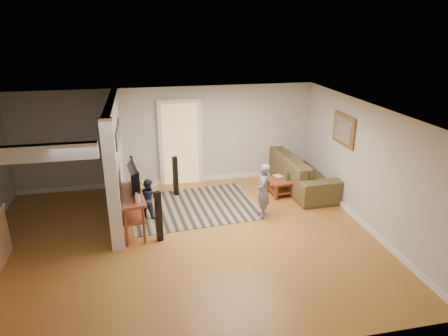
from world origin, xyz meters
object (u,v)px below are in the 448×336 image
(sofa, at_px, (300,184))
(coffee_table, at_px, (290,181))
(speaker_left, at_px, (159,217))
(speaker_right, at_px, (175,176))
(tv_console, at_px, (131,197))
(toy_basket, at_px, (148,189))
(toddler, at_px, (149,216))
(child, at_px, (262,216))

(sofa, distance_m, coffee_table, 0.76)
(speaker_left, bearing_deg, speaker_right, 51.47)
(tv_console, xyz_separation_m, speaker_left, (0.51, -0.49, -0.23))
(sofa, height_order, tv_console, tv_console)
(tv_console, height_order, toy_basket, tv_console)
(sofa, xyz_separation_m, tv_console, (-4.23, -1.62, 0.74))
(sofa, relative_size, toddler, 3.31)
(tv_console, bearing_deg, toddler, 52.23)
(speaker_right, xyz_separation_m, child, (1.73, -1.50, -0.49))
(child, xyz_separation_m, toddler, (-2.41, 0.48, 0.00))
(speaker_left, relative_size, child, 0.86)
(toddler, bearing_deg, toy_basket, -50.86)
(speaker_right, bearing_deg, coffee_table, -31.72)
(speaker_left, bearing_deg, tv_console, 111.20)
(speaker_left, relative_size, toddler, 1.18)
(coffee_table, relative_size, speaker_left, 1.08)
(child, bearing_deg, coffee_table, 152.71)
(tv_console, bearing_deg, child, -5.63)
(speaker_left, bearing_deg, sofa, 4.65)
(toy_basket, xyz_separation_m, toddler, (0.00, -1.08, -0.19))
(coffee_table, distance_m, toy_basket, 3.46)
(speaker_right, xyz_separation_m, toy_basket, (-0.68, 0.06, -0.31))
(tv_console, relative_size, child, 1.13)
(sofa, xyz_separation_m, child, (-1.49, -1.53, 0.00))
(speaker_right, relative_size, toy_basket, 1.97)
(tv_console, relative_size, speaker_right, 1.37)
(toddler, bearing_deg, speaker_right, -84.51)
(coffee_table, relative_size, toy_basket, 2.19)
(coffee_table, distance_m, tv_console, 3.94)
(child, distance_m, toddler, 2.45)
(tv_console, height_order, child, tv_console)
(tv_console, relative_size, speaker_left, 1.32)
(coffee_table, xyz_separation_m, speaker_right, (-2.74, 0.48, 0.17))
(coffee_table, bearing_deg, tv_console, -163.37)
(speaker_left, bearing_deg, coffee_table, 1.48)
(tv_console, distance_m, speaker_left, 0.74)
(speaker_left, height_order, child, speaker_left)
(tv_console, relative_size, toddler, 1.55)
(toy_basket, xyz_separation_m, child, (2.41, -1.56, -0.19))
(speaker_left, distance_m, toddler, 1.19)
(sofa, height_order, child, child)
(sofa, relative_size, speaker_right, 2.91)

